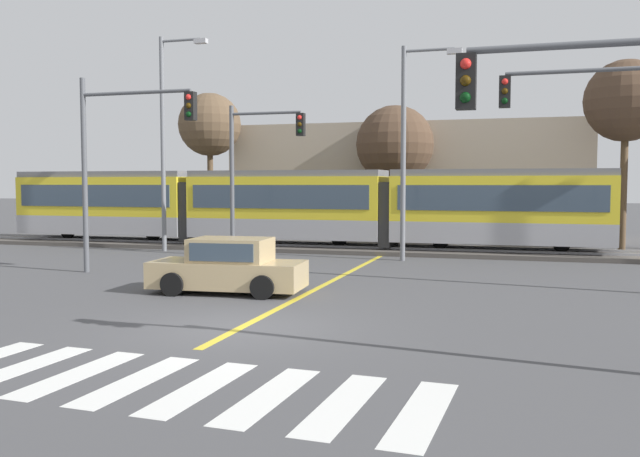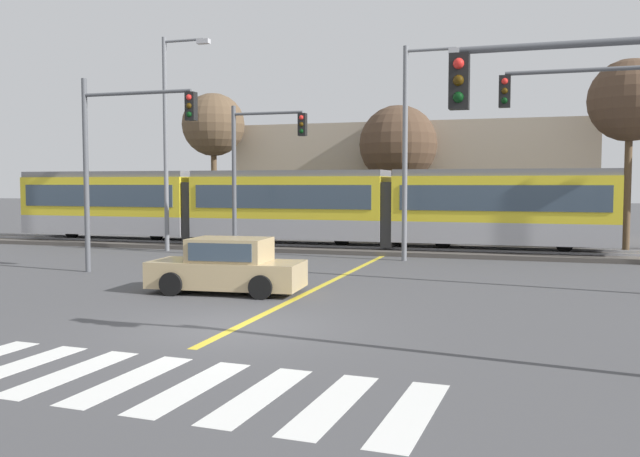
{
  "view_description": "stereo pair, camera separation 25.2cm",
  "coord_description": "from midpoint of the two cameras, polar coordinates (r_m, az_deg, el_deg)",
  "views": [
    {
      "loc": [
        5.6,
        -12.95,
        3.02
      ],
      "look_at": [
        -0.49,
        7.44,
        1.6
      ],
      "focal_mm": 38.0,
      "sensor_mm": 36.0,
      "label": 1
    },
    {
      "loc": [
        5.84,
        -12.88,
        3.02
      ],
      "look_at": [
        -0.49,
        7.44,
        1.6
      ],
      "focal_mm": 38.0,
      "sensor_mm": 36.0,
      "label": 2
    }
  ],
  "objects": [
    {
      "name": "bare_tree_west",
      "position": [
        35.74,
        6.13,
        7.03
      ],
      "size": [
        4.06,
        4.06,
        7.09
      ],
      "color": "brown",
      "rests_on": "ground"
    },
    {
      "name": "street_lamp_centre",
      "position": [
        26.6,
        7.24,
        7.48
      ],
      "size": [
        2.3,
        0.28,
        8.3
      ],
      "color": "slate",
      "rests_on": "ground"
    },
    {
      "name": "traffic_light_near_right",
      "position": [
        11.5,
        22.63,
        7.16
      ],
      "size": [
        3.75,
        0.38,
        5.73
      ],
      "color": "#515459",
      "rests_on": "ground"
    },
    {
      "name": "traffic_light_far_left",
      "position": [
        27.93,
        -5.72,
        6.02
      ],
      "size": [
        3.25,
        0.38,
        6.21
      ],
      "color": "#515459",
      "rests_on": "ground"
    },
    {
      "name": "traffic_light_mid_left",
      "position": [
        23.53,
        -16.82,
        6.74
      ],
      "size": [
        4.25,
        0.38,
        6.54
      ],
      "color": "#515459",
      "rests_on": "ground"
    },
    {
      "name": "sedan_crossing",
      "position": [
        18.88,
        -8.1,
        -3.28
      ],
      "size": [
        4.32,
        2.15,
        1.52
      ],
      "color": "tan",
      "rests_on": "ground"
    },
    {
      "name": "lane_centre_line",
      "position": [
        20.24,
        0.03,
        -4.75
      ],
      "size": [
        0.2,
        16.52,
        0.01
      ],
      "primitive_type": "cube",
      "color": "gold",
      "rests_on": "ground"
    },
    {
      "name": "crosswalk_stripe_6",
      "position": [
        9.96,
        -5.06,
        -13.82
      ],
      "size": [
        0.7,
        2.82,
        0.01
      ],
      "primitive_type": "cube",
      "rotation": [
        0.0,
        0.0,
        -0.05
      ],
      "color": "silver",
      "rests_on": "ground"
    },
    {
      "name": "crosswalk_stripe_3",
      "position": [
        11.67,
        -20.28,
        -11.4
      ],
      "size": [
        0.7,
        2.82,
        0.01
      ],
      "primitive_type": "cube",
      "rotation": [
        0.0,
        0.0,
        -0.05
      ],
      "color": "silver",
      "rests_on": "ground"
    },
    {
      "name": "crosswalk_stripe_2",
      "position": [
        12.38,
        -24.27,
        -10.62
      ],
      "size": [
        0.7,
        2.82,
        0.01
      ],
      "primitive_type": "cube",
      "rotation": [
        0.0,
        0.0,
        -0.05
      ],
      "color": "silver",
      "rests_on": "ground"
    },
    {
      "name": "building_backdrop_far",
      "position": [
        39.43,
        7.21,
        4.0
      ],
      "size": [
        19.71,
        6.0,
        6.33
      ],
      "primitive_type": "cube",
      "color": "tan",
      "rests_on": "ground"
    },
    {
      "name": "street_lamp_west",
      "position": [
        30.94,
        -13.02,
        7.99
      ],
      "size": [
        2.29,
        0.28,
        9.44
      ],
      "color": "slate",
      "rests_on": "ground"
    },
    {
      "name": "crosswalk_stripe_4",
      "position": [
        11.02,
        -15.77,
        -12.21
      ],
      "size": [
        0.7,
        2.82,
        0.01
      ],
      "primitive_type": "cube",
      "rotation": [
        0.0,
        0.0,
        -0.05
      ],
      "color": "silver",
      "rests_on": "ground"
    },
    {
      "name": "crosswalk_stripe_5",
      "position": [
        10.44,
        -10.7,
        -13.03
      ],
      "size": [
        0.7,
        2.82,
        0.01
      ],
      "primitive_type": "cube",
      "rotation": [
        0.0,
        0.0,
        -0.05
      ],
      "color": "silver",
      "rests_on": "ground"
    },
    {
      "name": "traffic_light_mid_right",
      "position": [
        20.35,
        22.37,
        7.33
      ],
      "size": [
        4.25,
        0.38,
        6.63
      ],
      "color": "#515459",
      "rests_on": "ground"
    },
    {
      "name": "crosswalk_stripe_7",
      "position": [
        9.58,
        1.14,
        -14.54
      ],
      "size": [
        0.7,
        2.82,
        0.01
      ],
      "primitive_type": "cube",
      "rotation": [
        0.0,
        0.0,
        -0.05
      ],
      "color": "silver",
      "rests_on": "ground"
    },
    {
      "name": "crosswalk_stripe_8",
      "position": [
        9.31,
        7.82,
        -15.12
      ],
      "size": [
        0.7,
        2.82,
        0.01
      ],
      "primitive_type": "cube",
      "rotation": [
        0.0,
        0.0,
        -0.05
      ],
      "color": "silver",
      "rests_on": "ground"
    },
    {
      "name": "bare_tree_far_west",
      "position": [
        38.47,
        -9.46,
        8.56
      ],
      "size": [
        3.48,
        3.48,
        8.02
      ],
      "color": "brown",
      "rests_on": "ground"
    },
    {
      "name": "track_bed",
      "position": [
        30.14,
        5.61,
        -1.78
      ],
      "size": [
        120.0,
        4.0,
        0.18
      ],
      "primitive_type": "cube",
      "color": "#4C4742",
      "rests_on": "ground"
    },
    {
      "name": "rail_far",
      "position": [
        30.83,
        5.87,
        -1.4
      ],
      "size": [
        120.0,
        0.08,
        0.1
      ],
      "primitive_type": "cube",
      "color": "#939399",
      "rests_on": "track_bed"
    },
    {
      "name": "light_rail_tram",
      "position": [
        31.27,
        -2.99,
        2.03
      ],
      "size": [
        28.0,
        2.64,
        3.43
      ],
      "color": "#9E9EA3",
      "rests_on": "track_bed"
    },
    {
      "name": "bare_tree_east",
      "position": [
        33.56,
        24.17,
        9.72
      ],
      "size": [
        3.65,
        3.65,
        8.53
      ],
      "color": "brown",
      "rests_on": "ground"
    },
    {
      "name": "ground_plane",
      "position": [
        14.45,
        -7.17,
        -8.28
      ],
      "size": [
        200.0,
        200.0,
        0.0
      ],
      "primitive_type": "plane",
      "color": "#474749"
    },
    {
      "name": "rail_near",
      "position": [
        29.42,
        5.35,
        -1.64
      ],
      "size": [
        120.0,
        0.08,
        0.1
      ],
      "primitive_type": "cube",
      "color": "#939399",
      "rests_on": "track_bed"
    }
  ]
}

